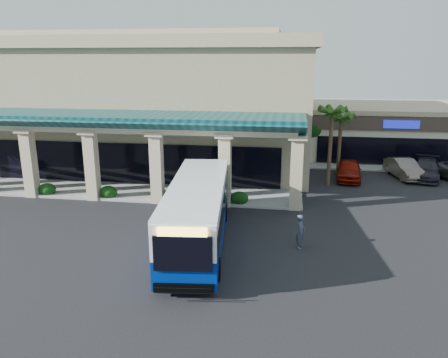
% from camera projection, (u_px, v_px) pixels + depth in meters
% --- Properties ---
extents(ground, '(110.00, 110.00, 0.00)m').
position_uv_depth(ground, '(184.00, 235.00, 23.72)').
color(ground, black).
extents(main_building, '(30.80, 14.80, 11.35)m').
position_uv_depth(main_building, '(137.00, 101.00, 38.62)').
color(main_building, tan).
rests_on(main_building, ground).
extents(arcade, '(30.00, 6.20, 5.70)m').
position_uv_depth(arcade, '(95.00, 153.00, 30.60)').
color(arcade, '#09353A').
rests_on(arcade, ground).
extents(strip_mall, '(22.50, 12.50, 4.90)m').
position_uv_depth(strip_mall, '(417.00, 130.00, 43.37)').
color(strip_mall, beige).
rests_on(strip_mall, ground).
extents(palm_0, '(2.40, 2.40, 6.60)m').
position_uv_depth(palm_0, '(330.00, 142.00, 32.12)').
color(palm_0, '#244C14').
rests_on(palm_0, ground).
extents(palm_1, '(2.40, 2.40, 5.80)m').
position_uv_depth(palm_1, '(340.00, 141.00, 34.94)').
color(palm_1, '#244C14').
rests_on(palm_1, ground).
extents(broadleaf_tree, '(2.60, 2.60, 4.81)m').
position_uv_depth(broadleaf_tree, '(311.00, 136.00, 40.12)').
color(broadleaf_tree, black).
rests_on(broadleaf_tree, ground).
extents(transit_bus, '(3.90, 11.84, 3.25)m').
position_uv_depth(transit_bus, '(198.00, 214.00, 22.19)').
color(transit_bus, '#022690').
rests_on(transit_bus, ground).
extents(pedestrian, '(0.51, 0.70, 1.75)m').
position_uv_depth(pedestrian, '(300.00, 231.00, 21.89)').
color(pedestrian, '#404754').
rests_on(pedestrian, ground).
extents(car_silver, '(2.33, 4.74, 1.55)m').
position_uv_depth(car_silver, '(349.00, 170.00, 34.45)').
color(car_silver, maroon).
rests_on(car_silver, ground).
extents(car_white, '(2.52, 4.83, 1.51)m').
position_uv_depth(car_white, '(404.00, 168.00, 35.02)').
color(car_white, '#6A5F54').
rests_on(car_white, ground).
extents(car_red, '(3.60, 5.60, 1.51)m').
position_uv_depth(car_red, '(426.00, 169.00, 34.81)').
color(car_red, '#232329').
rests_on(car_red, ground).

